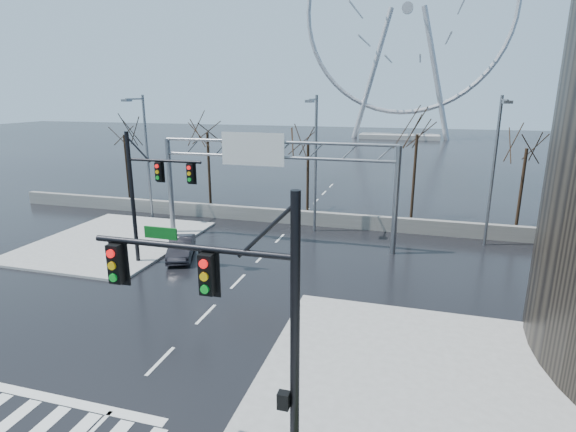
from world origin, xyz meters
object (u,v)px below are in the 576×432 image
(ferris_wheel, at_px, (407,17))
(car, at_px, (181,248))
(signal_mast_far, at_px, (148,187))
(sign_gantry, at_px, (270,169))
(signal_mast_near, at_px, (242,311))

(ferris_wheel, bearing_deg, car, -96.67)
(signal_mast_far, bearing_deg, sign_gantry, 47.53)
(signal_mast_far, distance_m, sign_gantry, 8.14)
(ferris_wheel, bearing_deg, sign_gantry, -93.84)
(sign_gantry, distance_m, car, 7.75)
(sign_gantry, relative_size, car, 4.08)
(sign_gantry, distance_m, ferris_wheel, 82.91)
(signal_mast_far, relative_size, car, 2.00)
(signal_mast_far, bearing_deg, signal_mast_near, -49.74)
(car, bearing_deg, signal_mast_near, -76.95)
(signal_mast_far, relative_size, sign_gantry, 0.49)
(sign_gantry, bearing_deg, car, -135.60)
(sign_gantry, height_order, ferris_wheel, ferris_wheel)
(signal_mast_far, bearing_deg, car, 58.08)
(sign_gantry, bearing_deg, signal_mast_far, -132.47)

